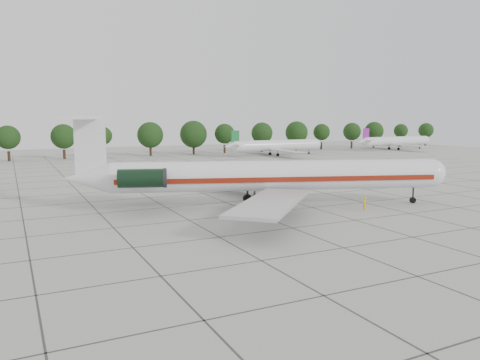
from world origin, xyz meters
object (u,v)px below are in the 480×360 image
(bg_airliner_d, at_px, (276,145))
(bg_airliner_e, at_px, (396,141))
(main_airliner, at_px, (257,175))
(ground_crew, at_px, (364,204))

(bg_airliner_d, distance_m, bg_airliner_e, 49.37)
(bg_airliner_d, height_order, bg_airliner_e, same)
(bg_airliner_d, xyz_separation_m, bg_airliner_e, (49.28, 3.04, 0.00))
(bg_airliner_d, bearing_deg, main_airliner, -122.62)
(main_airliner, height_order, bg_airliner_d, main_airliner)
(bg_airliner_e, bearing_deg, main_airliner, -142.85)
(bg_airliner_d, bearing_deg, ground_crew, -113.52)
(ground_crew, xyz_separation_m, bg_airliner_d, (32.41, 74.47, 2.08))
(ground_crew, distance_m, bg_airliner_e, 112.63)
(main_airliner, height_order, bg_airliner_e, main_airliner)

